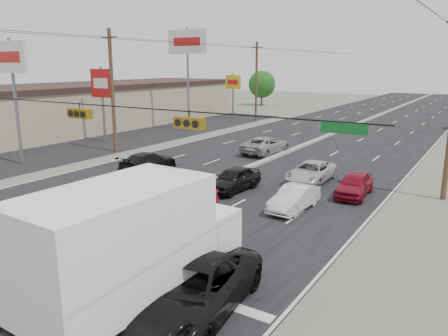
{
  "coord_description": "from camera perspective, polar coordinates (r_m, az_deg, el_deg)",
  "views": [
    {
      "loc": [
        14.53,
        -10.75,
        7.21
      ],
      "look_at": [
        3.32,
        7.04,
        2.2
      ],
      "focal_mm": 35.0,
      "sensor_mm": 36.0,
      "label": 1
    }
  ],
  "objects": [
    {
      "name": "queue_car_a",
      "position": [
        25.37,
        1.26,
        -1.5
      ],
      "size": [
        1.92,
        4.15,
        1.38
      ],
      "primitive_type": "imported",
      "rotation": [
        0.0,
        0.0,
        -0.07
      ],
      "color": "black",
      "rests_on": "ground"
    },
    {
      "name": "black_suv",
      "position": [
        13.28,
        -4.24,
        -15.52
      ],
      "size": [
        3.39,
        6.03,
        1.59
      ],
      "primitive_type": "imported",
      "rotation": [
        0.0,
        0.0,
        0.14
      ],
      "color": "black",
      "rests_on": "ground"
    },
    {
      "name": "pole_sign_far",
      "position": [
        59.29,
        1.19,
        10.69
      ],
      "size": [
        2.2,
        0.25,
        6.0
      ],
      "color": "slate",
      "rests_on": "ground"
    },
    {
      "name": "road_surface",
      "position": [
        43.86,
        12.43,
        3.62
      ],
      "size": [
        20.0,
        160.0,
        0.02
      ],
      "primitive_type": "cube",
      "color": "black",
      "rests_on": "ground"
    },
    {
      "name": "utility_pole_left_c",
      "position": [
        57.54,
        4.24,
        11.27
      ],
      "size": [
        1.6,
        0.3,
        10.0
      ],
      "color": "#422D1E",
      "rests_on": "ground"
    },
    {
      "name": "tree_left_far",
      "position": [
        79.7,
        4.98,
        10.84
      ],
      "size": [
        4.8,
        4.8,
        6.12
      ],
      "color": "#382619",
      "rests_on": "ground"
    },
    {
      "name": "parking_lot",
      "position": [
        48.21,
        -9.13,
        4.63
      ],
      "size": [
        10.0,
        42.0,
        0.02
      ],
      "primitive_type": "cube",
      "color": "black",
      "rests_on": "ground"
    },
    {
      "name": "pole_sign_billboard",
      "position": [
        48.44,
        -4.8,
        15.31
      ],
      "size": [
        5.0,
        0.25,
        11.0
      ],
      "color": "slate",
      "rests_on": "ground"
    },
    {
      "name": "pole_sign_mid",
      "position": [
        42.72,
        -15.67,
        10.1
      ],
      "size": [
        2.6,
        0.25,
        7.0
      ],
      "color": "slate",
      "rests_on": "ground"
    },
    {
      "name": "pole_sign_near",
      "position": [
        34.98,
        -25.97,
        11.78
      ],
      "size": [
        3.5,
        0.25,
        9.0
      ],
      "color": "slate",
      "rests_on": "ground"
    },
    {
      "name": "ground",
      "position": [
        19.46,
        -19.99,
        -9.2
      ],
      "size": [
        200.0,
        200.0,
        0.0
      ],
      "primitive_type": "plane",
      "color": "#606356",
      "rests_on": "ground"
    },
    {
      "name": "box_truck",
      "position": [
        13.14,
        -11.67,
        -10.08
      ],
      "size": [
        2.99,
        7.9,
        3.96
      ],
      "rotation": [
        0.0,
        0.0,
        -0.03
      ],
      "color": "black",
      "rests_on": "ground"
    },
    {
      "name": "utility_pole_left_b",
      "position": [
        37.39,
        -14.37,
        9.77
      ],
      "size": [
        1.6,
        0.3,
        10.0
      ],
      "color": "#422D1E",
      "rests_on": "ground"
    },
    {
      "name": "queue_car_c",
      "position": [
        27.78,
        11.3,
        -0.56
      ],
      "size": [
        2.13,
        4.57,
        1.27
      ],
      "primitive_type": "imported",
      "rotation": [
        0.0,
        0.0,
        0.01
      ],
      "color": "#B8BBC0",
      "rests_on": "ground"
    },
    {
      "name": "strip_mall",
      "position": [
        54.26,
        -16.46,
        7.67
      ],
      "size": [
        12.0,
        42.0,
        4.6
      ],
      "primitive_type": "cube",
      "color": "tan",
      "rests_on": "ground"
    },
    {
      "name": "queue_car_b",
      "position": [
        22.33,
        9.15,
        -3.96
      ],
      "size": [
        1.48,
        3.77,
        1.22
      ],
      "primitive_type": "imported",
      "rotation": [
        0.0,
        0.0,
        -0.05
      ],
      "color": "white",
      "rests_on": "ground"
    },
    {
      "name": "tan_sedan",
      "position": [
        15.82,
        -24.0,
        -11.55
      ],
      "size": [
        3.1,
        6.08,
        1.69
      ],
      "primitive_type": "imported",
      "rotation": [
        0.0,
        0.0,
        0.13
      ],
      "color": "brown",
      "rests_on": "ground"
    },
    {
      "name": "traffic_signals",
      "position": [
        17.05,
        -18.53,
        6.94
      ],
      "size": [
        25.0,
        0.3,
        0.54
      ],
      "color": "black",
      "rests_on": "ground"
    },
    {
      "name": "center_median",
      "position": [
        43.84,
        12.44,
        3.75
      ],
      "size": [
        0.5,
        160.0,
        0.2
      ],
      "primitive_type": "cube",
      "color": "gray",
      "rests_on": "ground"
    },
    {
      "name": "queue_car_e",
      "position": [
        25.42,
        16.66,
        -2.1
      ],
      "size": [
        1.74,
        3.95,
        1.32
      ],
      "primitive_type": "imported",
      "rotation": [
        0.0,
        0.0,
        0.05
      ],
      "color": "maroon",
      "rests_on": "ground"
    },
    {
      "name": "oncoming_far",
      "position": [
        36.13,
        5.5,
        2.98
      ],
      "size": [
        2.59,
        5.22,
        1.42
      ],
      "primitive_type": "imported",
      "rotation": [
        0.0,
        0.0,
        3.1
      ],
      "color": "#919497",
      "rests_on": "ground"
    },
    {
      "name": "oncoming_near",
      "position": [
        30.43,
        -9.87,
        0.78
      ],
      "size": [
        1.86,
        4.58,
        1.33
      ],
      "primitive_type": "imported",
      "rotation": [
        0.0,
        0.0,
        3.14
      ],
      "color": "black",
      "rests_on": "ground"
    },
    {
      "name": "red_sedan",
      "position": [
        20.74,
        -6.63,
        -4.74
      ],
      "size": [
        2.16,
        4.9,
        1.56
      ],
      "primitive_type": "imported",
      "rotation": [
        0.0,
        0.0,
        -0.11
      ],
      "color": "#A60A17",
      "rests_on": "ground"
    }
  ]
}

